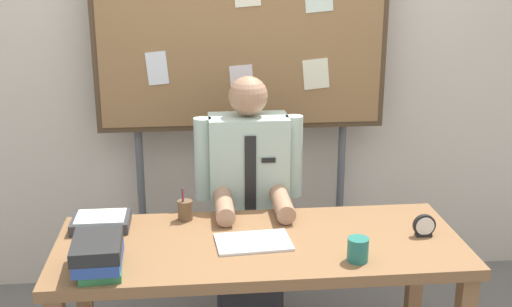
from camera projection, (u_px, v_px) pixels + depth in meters
The scene contains 10 objects.
back_wall at pixel (239, 60), 3.73m from camera, with size 6.40×0.08×2.70m, color beige.
desk at pixel (260, 260), 2.85m from camera, with size 1.78×0.72×0.74m.
person at pixel (249, 215), 3.38m from camera, with size 0.55×0.56×1.37m.
bulletin_board at pixel (242, 37), 3.49m from camera, with size 1.60×0.09×2.08m.
book_stack at pixel (98, 255), 2.55m from camera, with size 0.20×0.28×0.13m.
open_notebook at pixel (253, 242), 2.80m from camera, with size 0.32×0.21×0.01m, color white.
desk_clock at pixel (424, 226), 2.87m from camera, with size 0.10×0.04×0.10m.
coffee_mug at pixel (358, 250), 2.63m from camera, with size 0.09×0.09×0.10m, color #267266.
pen_holder at pixel (185, 210), 3.04m from camera, with size 0.07×0.07×0.16m.
paper_tray at pixel (101, 222), 2.96m from camera, with size 0.26×0.20×0.06m.
Camera 1 is at (-0.27, -2.57, 1.95)m, focal length 45.34 mm.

